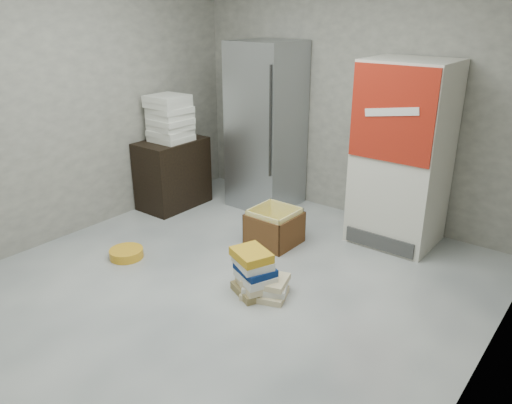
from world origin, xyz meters
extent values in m
plane|color=silver|center=(0.00, 0.00, 0.00)|extent=(5.00, 5.00, 0.00)
cube|color=#A09D90|center=(0.00, 2.50, 1.40)|extent=(4.00, 0.04, 2.80)
cube|color=#A09D90|center=(-2.00, 0.00, 1.40)|extent=(0.04, 5.00, 2.80)
cube|color=#A09D90|center=(2.00, 0.00, 1.40)|extent=(0.04, 5.00, 2.80)
cube|color=#9DA0A5|center=(-0.90, 2.13, 0.95)|extent=(0.70, 0.70, 1.90)
cylinder|color=#333333|center=(-0.58, 1.77, 1.10)|extent=(0.02, 0.02, 1.19)
cube|color=silver|center=(0.75, 2.13, 0.90)|extent=(0.80, 0.70, 1.80)
cube|color=#A92112|center=(0.75, 1.77, 1.35)|extent=(0.78, 0.02, 0.85)
cube|color=white|center=(0.75, 1.75, 1.38)|extent=(0.50, 0.01, 0.14)
cube|color=#3F3F3F|center=(0.75, 1.77, 0.10)|extent=(0.70, 0.02, 0.15)
cube|color=black|center=(-1.73, 1.40, 0.40)|extent=(0.50, 0.80, 0.80)
cube|color=white|center=(-1.71, 1.40, 0.83)|extent=(0.40, 0.40, 0.06)
cube|color=white|center=(-1.72, 1.40, 0.90)|extent=(0.41, 0.41, 0.06)
cube|color=white|center=(-1.72, 1.40, 0.96)|extent=(0.42, 0.42, 0.06)
cube|color=white|center=(-1.71, 1.40, 1.03)|extent=(0.41, 0.41, 0.06)
cube|color=white|center=(-1.73, 1.41, 1.09)|extent=(0.41, 0.41, 0.06)
cube|color=white|center=(-1.72, 1.40, 1.16)|extent=(0.42, 0.42, 0.06)
cube|color=white|center=(-1.73, 1.39, 1.22)|extent=(0.41, 0.41, 0.06)
cube|color=white|center=(-1.73, 1.39, 1.29)|extent=(0.41, 0.41, 0.06)
cube|color=olive|center=(0.25, 0.41, 0.03)|extent=(0.40, 0.36, 0.07)
cube|color=beige|center=(0.28, 0.43, 0.10)|extent=(0.40, 0.37, 0.06)
cube|color=silver|center=(0.28, 0.42, 0.17)|extent=(0.40, 0.36, 0.07)
cube|color=navy|center=(0.27, 0.42, 0.23)|extent=(0.39, 0.35, 0.06)
cube|color=silver|center=(0.25, 0.41, 0.29)|extent=(0.40, 0.37, 0.07)
cube|color=gold|center=(0.25, 0.40, 0.36)|extent=(0.39, 0.36, 0.07)
cube|color=beige|center=(0.36, 0.44, 0.03)|extent=(0.43, 0.38, 0.05)
cube|color=silver|center=(0.35, 0.46, 0.08)|extent=(0.44, 0.41, 0.06)
cube|color=beige|center=(0.34, 0.47, 0.14)|extent=(0.42, 0.37, 0.05)
cube|color=yellow|center=(-0.17, 1.30, 0.01)|extent=(0.43, 0.43, 0.01)
cube|color=brown|center=(-0.17, 1.52, 0.16)|extent=(0.45, 0.02, 0.32)
cube|color=brown|center=(-0.17, 1.08, 0.16)|extent=(0.45, 0.02, 0.32)
cube|color=brown|center=(-0.39, 1.30, 0.16)|extent=(0.02, 0.45, 0.32)
cube|color=brown|center=(0.05, 1.30, 0.16)|extent=(0.02, 0.45, 0.32)
cube|color=yellow|center=(-0.17, 1.50, 0.18)|extent=(0.42, 0.02, 0.37)
cube|color=yellow|center=(-0.17, 1.10, 0.18)|extent=(0.42, 0.02, 0.37)
cube|color=yellow|center=(-0.37, 1.30, 0.18)|extent=(0.02, 0.42, 0.37)
cube|color=yellow|center=(0.03, 1.30, 0.18)|extent=(0.02, 0.42, 0.37)
cylinder|color=gold|center=(-1.10, 0.17, 0.04)|extent=(0.32, 0.32, 0.09)
camera|label=1|loc=(2.49, -2.42, 2.24)|focal=35.00mm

